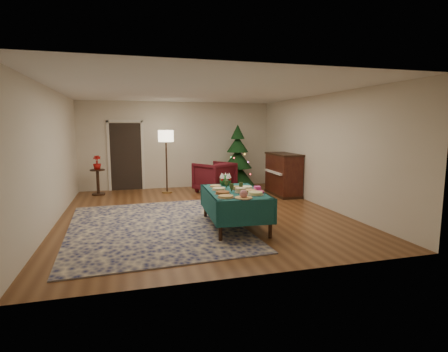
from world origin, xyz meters
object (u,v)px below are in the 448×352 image
object	(u,v)px
floor_lamp	(166,140)
potted_plant	(97,166)
armchair	(214,176)
piano	(283,175)
side_table	(98,183)
buffet_table	(235,198)
gift_box	(257,189)
christmas_tree	(238,160)

from	to	relation	value
floor_lamp	potted_plant	size ratio (longest dim) A/B	4.64
armchair	piano	size ratio (longest dim) A/B	0.72
floor_lamp	side_table	bearing A→B (deg)	174.93
buffet_table	armchair	xyz separation A→B (m)	(0.50, 3.63, -0.07)
gift_box	armchair	xyz separation A→B (m)	(0.08, 3.76, -0.26)
armchair	christmas_tree	world-z (taller)	christmas_tree
buffet_table	piano	size ratio (longest dim) A/B	1.36
buffet_table	side_table	distance (m)	4.99
armchair	floor_lamp	world-z (taller)	floor_lamp
piano	potted_plant	bearing A→B (deg)	164.48
floor_lamp	buffet_table	bearing A→B (deg)	-77.54
buffet_table	piano	xyz separation A→B (m)	(2.28, 2.70, 0.01)
floor_lamp	christmas_tree	world-z (taller)	christmas_tree
armchair	side_table	bearing A→B (deg)	-39.89
gift_box	christmas_tree	world-z (taller)	christmas_tree
armchair	piano	bearing A→B (deg)	120.90
potted_plant	christmas_tree	xyz separation A→B (m)	(4.17, -0.02, 0.06)
piano	christmas_tree	bearing A→B (deg)	123.57
piano	buffet_table	bearing A→B (deg)	-130.15
gift_box	piano	distance (m)	3.40
potted_plant	gift_box	bearing A→B (deg)	-52.79
floor_lamp	piano	distance (m)	3.53
piano	armchair	bearing A→B (deg)	152.47
buffet_table	side_table	world-z (taller)	side_table
side_table	floor_lamp	bearing A→B (deg)	-5.07
floor_lamp	christmas_tree	bearing A→B (deg)	3.79
armchair	christmas_tree	xyz separation A→B (m)	(0.86, 0.46, 0.40)
floor_lamp	gift_box	bearing A→B (deg)	-72.44
armchair	potted_plant	distance (m)	3.36
floor_lamp	christmas_tree	xyz separation A→B (m)	(2.23, 0.15, -0.65)
buffet_table	potted_plant	size ratio (longest dim) A/B	4.75
side_table	christmas_tree	xyz separation A→B (m)	(4.17, -0.02, 0.55)
gift_box	armchair	size ratio (longest dim) A/B	0.11
floor_lamp	side_table	xyz separation A→B (m)	(-1.94, 0.17, -1.20)
piano	floor_lamp	bearing A→B (deg)	158.52
armchair	gift_box	bearing A→B (deg)	57.21
buffet_table	floor_lamp	world-z (taller)	floor_lamp
buffet_table	armchair	bearing A→B (deg)	82.20
armchair	potted_plant	xyz separation A→B (m)	(-3.30, 0.48, 0.34)
gift_box	potted_plant	xyz separation A→B (m)	(-3.22, 4.25, 0.09)
floor_lamp	armchair	bearing A→B (deg)	-12.81
buffet_table	piano	world-z (taller)	piano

